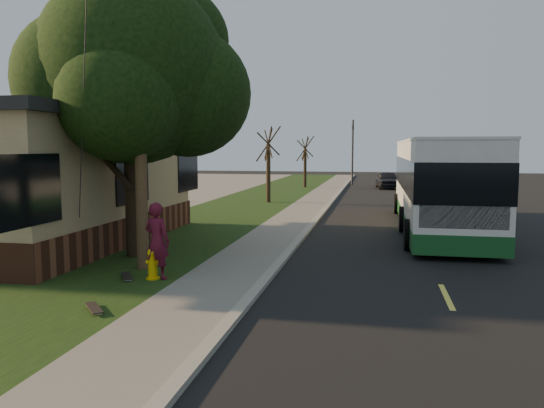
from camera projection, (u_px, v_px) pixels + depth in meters
The scene contains 18 objects.
ground at pixel (261, 287), 11.93m from camera, with size 120.00×120.00×0.00m, color black.
road at pixel (414, 227), 20.92m from camera, with size 8.00×80.00×0.01m, color black.
curb at pixel (313, 223), 21.68m from camera, with size 0.25×80.00×0.12m, color gray.
sidewalk at pixel (289, 223), 21.88m from camera, with size 2.00×80.00×0.08m, color slate.
grass_verge at pixel (208, 221), 22.55m from camera, with size 5.00×80.00×0.07m, color black.
building_lot at pixel (1, 216), 24.47m from camera, with size 15.00×80.00×0.04m, color slate.
fire_hydrant at pixel (153, 264), 12.38m from camera, with size 0.32×0.32×0.74m.
utility_pole at pixel (138, 87), 13.05m from camera, with size 2.86×3.21×9.07m.
leafy_tree at pixel (135, 75), 14.77m from camera, with size 6.30×6.00×7.80m.
bare_tree_near at pixel (268, 165), 29.94m from camera, with size 1.38×1.21×4.31m.
bare_tree_far at pixel (305, 163), 41.57m from camera, with size 1.38×1.21×4.03m.
traffic_signal at pixel (353, 148), 44.68m from camera, with size 0.18×0.22×5.50m.
transit_bus at pixel (438, 182), 20.36m from camera, with size 2.93×12.69×3.43m.
skateboarder at pixel (157, 241), 12.36m from camera, with size 0.66×0.43×1.81m, color #501023.
skateboard_main at pixel (127, 276), 12.45m from camera, with size 0.59×0.78×0.07m.
skateboard_spare at pixel (94, 308), 9.97m from camera, with size 0.67×0.74×0.07m.
dumpster at pixel (69, 214), 19.27m from camera, with size 1.67×1.37×1.39m.
distant_car at pixel (387, 180), 41.31m from camera, with size 1.61×3.99×1.36m, color black.
Camera 1 is at (2.49, -11.40, 3.12)m, focal length 35.00 mm.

